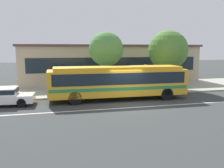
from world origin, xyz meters
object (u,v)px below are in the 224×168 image
Objects in this scene: pedestrian_standing_by_tree at (118,80)px; transit_bus at (118,80)px; sedan_behind_bus at (0,96)px; street_tree_mid_block at (168,50)px; pedestrian_walking_along_curb at (103,81)px; pedestrian_waiting_near_sign at (62,84)px; bus_stop_sign at (146,75)px; street_tree_near_stop at (106,49)px.

transit_bus is at bearing -106.07° from pedestrian_standing_by_tree.
street_tree_mid_block is at bearing 13.66° from sedan_behind_bus.
pedestrian_walking_along_curb is at bearing -174.79° from street_tree_mid_block.
transit_bus reaches higher than pedestrian_waiting_near_sign.
pedestrian_standing_by_tree is 2.73m from bus_stop_sign.
sedan_behind_bus is at bearing -154.93° from pedestrian_waiting_near_sign.
bus_stop_sign is at bearing -33.61° from street_tree_near_stop.
street_tree_near_stop is (-3.19, 2.12, 2.27)m from bus_stop_sign.
street_tree_mid_block is (6.14, 3.63, 2.34)m from transit_bus.
transit_bus reaches higher than pedestrian_standing_by_tree.
bus_stop_sign reaches higher than sedan_behind_bus.
bus_stop_sign is at bearing -150.31° from street_tree_mid_block.
street_tree_near_stop is (-0.05, 4.03, 2.45)m from transit_bus.
transit_bus reaches higher than sedan_behind_bus.
street_tree_near_stop is at bearing 153.24° from pedestrian_standing_by_tree.
sedan_behind_bus is at bearing -159.74° from pedestrian_walking_along_curb.
street_tree_near_stop is 6.21m from street_tree_mid_block.
street_tree_mid_block is (10.45, 1.53, 2.80)m from pedestrian_waiting_near_sign.
transit_bus is 6.42× the size of pedestrian_standing_by_tree.
sedan_behind_bus is at bearing -166.34° from street_tree_mid_block.
pedestrian_walking_along_curb is 3.07m from street_tree_near_stop.
sedan_behind_bus is at bearing -160.33° from pedestrian_standing_by_tree.
pedestrian_waiting_near_sign is 5.49m from pedestrian_standing_by_tree.
bus_stop_sign reaches higher than pedestrian_standing_by_tree.
pedestrian_standing_by_tree is at bearing 73.93° from transit_bus.
street_tree_near_stop reaches higher than pedestrian_waiting_near_sign.
pedestrian_walking_along_curb is (3.67, 0.91, 0.07)m from pedestrian_waiting_near_sign.
street_tree_mid_block is (5.14, 0.13, 2.78)m from pedestrian_standing_by_tree.
sedan_behind_bus is 8.71m from pedestrian_walking_along_curb.
street_tree_mid_block reaches higher than street_tree_near_stop.
transit_bus is 4.80m from pedestrian_waiting_near_sign.
pedestrian_waiting_near_sign is 0.67× the size of bus_stop_sign.
street_tree_near_stop is at bearing 176.25° from street_tree_mid_block.
pedestrian_waiting_near_sign is 0.29× the size of street_tree_mid_block.
pedestrian_walking_along_curb is 1.71m from pedestrian_standing_by_tree.
bus_stop_sign is (3.14, 1.91, 0.18)m from transit_bus.
transit_bus is 8.82m from sedan_behind_bus.
transit_bus is 1.99× the size of street_tree_near_stop.
bus_stop_sign is 0.44× the size of street_tree_mid_block.
street_tree_mid_block is (14.93, 3.63, 3.18)m from sedan_behind_bus.
pedestrian_walking_along_curb is 0.32× the size of street_tree_near_stop.
transit_bus reaches higher than bus_stop_sign.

